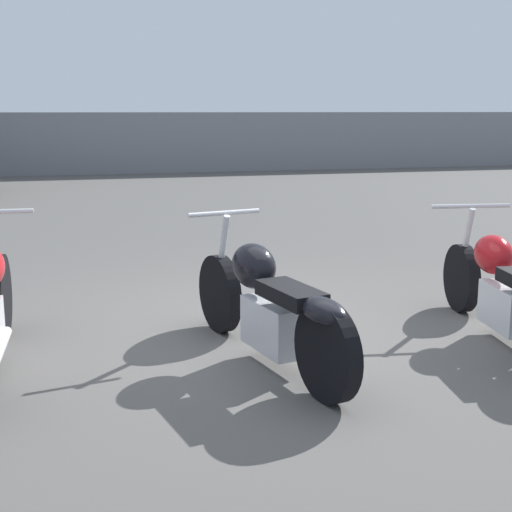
% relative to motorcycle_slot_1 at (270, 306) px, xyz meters
% --- Properties ---
extents(ground_plane, '(60.00, 60.00, 0.00)m').
position_rel_motorcycle_slot_1_xyz_m(ground_plane, '(0.05, 0.63, -0.42)').
color(ground_plane, '#514F4C').
extents(fence_back, '(40.00, 0.04, 1.68)m').
position_rel_motorcycle_slot_1_xyz_m(fence_back, '(0.05, 15.56, 0.43)').
color(fence_back, gray).
rests_on(fence_back, ground_plane).
extents(motorcycle_slot_1, '(0.74, 2.17, 0.99)m').
position_rel_motorcycle_slot_1_xyz_m(motorcycle_slot_1, '(0.00, 0.00, 0.00)').
color(motorcycle_slot_1, black).
rests_on(motorcycle_slot_1, ground_plane).
extents(motorcycle_slot_2, '(0.68, 2.14, 0.96)m').
position_rel_motorcycle_slot_1_xyz_m(motorcycle_slot_2, '(1.87, 0.03, -0.02)').
color(motorcycle_slot_2, black).
rests_on(motorcycle_slot_2, ground_plane).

